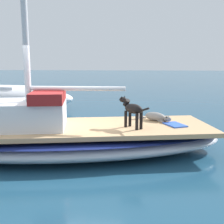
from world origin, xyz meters
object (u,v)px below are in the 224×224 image
object	(u,v)px
dog_grey	(156,117)
dog_black	(132,109)
deck_towel	(175,125)
deck_winch	(140,115)
moored_boat_starboard_side	(11,96)
sailboat_main	(70,140)

from	to	relation	value
dog_grey	dog_black	bearing A→B (deg)	142.80
dog_black	deck_towel	size ratio (longest dim) A/B	1.31
deck_winch	moored_boat_starboard_side	xyz separation A→B (m)	(5.34, 5.91, -0.23)
dog_black	moored_boat_starboard_side	size ratio (longest dim) A/B	0.12
sailboat_main	moored_boat_starboard_side	world-z (taller)	moored_boat_starboard_side
sailboat_main	deck_winch	distance (m)	2.00
sailboat_main	dog_grey	world-z (taller)	dog_grey
dog_grey	dog_black	distance (m)	1.06
dog_black	deck_towel	world-z (taller)	dog_black
dog_grey	moored_boat_starboard_side	bearing A→B (deg)	48.35
dog_grey	moored_boat_starboard_side	xyz separation A→B (m)	(5.62, 6.32, -0.24)
dog_grey	deck_winch	distance (m)	0.49
dog_black	deck_winch	size ratio (longest dim) A/B	3.48
dog_black	dog_grey	bearing A→B (deg)	-37.20
sailboat_main	moored_boat_starboard_side	distance (m)	7.67
sailboat_main	deck_winch	world-z (taller)	deck_winch
sailboat_main	deck_winch	bearing A→B (deg)	-58.11
dog_black	sailboat_main	bearing A→B (deg)	88.39
sailboat_main	dog_black	world-z (taller)	dog_black
moored_boat_starboard_side	sailboat_main	bearing A→B (deg)	-146.33
deck_winch	deck_towel	xyz separation A→B (m)	(-0.75, -0.81, -0.08)
sailboat_main	dog_black	bearing A→B (deg)	-91.61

